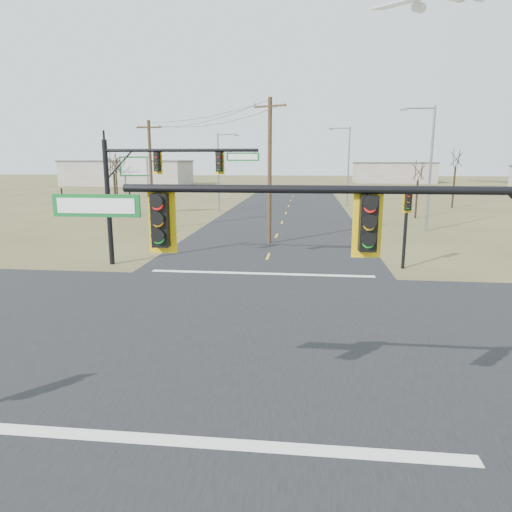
# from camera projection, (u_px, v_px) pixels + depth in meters

# --- Properties ---
(ground) EXTENTS (320.00, 320.00, 0.00)m
(ground) POSITION_uv_depth(u_px,v_px,m) (241.00, 323.00, 17.20)
(ground) COLOR brown
(ground) RESTS_ON ground
(road_ew) EXTENTS (160.00, 14.00, 0.02)m
(road_ew) POSITION_uv_depth(u_px,v_px,m) (241.00, 322.00, 17.19)
(road_ew) COLOR black
(road_ew) RESTS_ON ground
(road_ns) EXTENTS (14.00, 160.00, 0.02)m
(road_ns) POSITION_uv_depth(u_px,v_px,m) (241.00, 322.00, 17.19)
(road_ns) COLOR black
(road_ns) RESTS_ON ground
(stop_bar_near) EXTENTS (12.00, 0.40, 0.01)m
(stop_bar_near) POSITION_uv_depth(u_px,v_px,m) (192.00, 442.00, 9.90)
(stop_bar_near) COLOR silver
(stop_bar_near) RESTS_ON road_ns
(stop_bar_far) EXTENTS (12.00, 0.40, 0.01)m
(stop_bar_far) POSITION_uv_depth(u_px,v_px,m) (261.00, 273.00, 24.48)
(stop_bar_far) COLOR silver
(stop_bar_far) RESTS_ON road_ns
(mast_arm_near) EXTENTS (10.32, 0.42, 6.09)m
(mast_arm_near) POSITION_uv_depth(u_px,v_px,m) (363.00, 245.00, 8.61)
(mast_arm_near) COLOR black
(mast_arm_near) RESTS_ON ground
(mast_arm_far) EXTENTS (8.84, 0.55, 7.12)m
(mast_arm_far) POSITION_uv_depth(u_px,v_px,m) (157.00, 176.00, 25.44)
(mast_arm_far) COLOR black
(mast_arm_far) RESTS_ON ground
(pedestal_signal_ne) EXTENTS (0.63, 0.55, 4.53)m
(pedestal_signal_ne) POSITION_uv_depth(u_px,v_px,m) (407.00, 210.00, 24.96)
(pedestal_signal_ne) COLOR black
(pedestal_signal_ne) RESTS_ON ground
(utility_pole_near) EXTENTS (2.34, 1.12, 10.23)m
(utility_pole_near) POSITION_uv_depth(u_px,v_px,m) (270.00, 170.00, 32.29)
(utility_pole_near) COLOR #47341E
(utility_pole_near) RESTS_ON ground
(utility_pole_far) EXTENTS (2.27, 0.34, 9.28)m
(utility_pole_far) POSITION_uv_depth(u_px,v_px,m) (151.00, 174.00, 39.28)
(utility_pole_far) COLOR #47341E
(utility_pole_far) RESTS_ON ground
(highway_sign) EXTENTS (3.23, 1.14, 6.34)m
(highway_sign) POSITION_uv_depth(u_px,v_px,m) (136.00, 174.00, 49.44)
(highway_sign) COLOR slate
(highway_sign) RESTS_ON ground
(streetlight_a) EXTENTS (2.89, 0.41, 10.33)m
(streetlight_a) POSITION_uv_depth(u_px,v_px,m) (428.00, 162.00, 38.03)
(streetlight_a) COLOR slate
(streetlight_a) RESTS_ON ground
(streetlight_b) EXTENTS (2.83, 0.30, 10.16)m
(streetlight_b) POSITION_uv_depth(u_px,v_px,m) (347.00, 162.00, 59.54)
(streetlight_b) COLOR slate
(streetlight_b) RESTS_ON ground
(streetlight_c) EXTENTS (2.50, 0.23, 9.00)m
(streetlight_c) POSITION_uv_depth(u_px,v_px,m) (220.00, 168.00, 52.60)
(streetlight_c) COLOR slate
(streetlight_c) RESTS_ON ground
(bare_tree_a) EXTENTS (3.86, 3.86, 7.24)m
(bare_tree_a) POSITION_uv_depth(u_px,v_px,m) (113.00, 162.00, 48.00)
(bare_tree_a) COLOR black
(bare_tree_a) RESTS_ON ground
(bare_tree_b) EXTENTS (2.91, 2.91, 7.01)m
(bare_tree_b) POSITION_uv_depth(u_px,v_px,m) (115.00, 163.00, 59.81)
(bare_tree_b) COLOR black
(bare_tree_b) RESTS_ON ground
(bare_tree_c) EXTENTS (3.26, 3.26, 6.31)m
(bare_tree_c) POSITION_uv_depth(u_px,v_px,m) (419.00, 170.00, 46.68)
(bare_tree_c) COLOR black
(bare_tree_c) RESTS_ON ground
(bare_tree_d) EXTENTS (3.59, 3.59, 7.77)m
(bare_tree_d) POSITION_uv_depth(u_px,v_px,m) (456.00, 157.00, 56.67)
(bare_tree_d) COLOR black
(bare_tree_d) RESTS_ON ground
(warehouse_left) EXTENTS (28.00, 14.00, 5.50)m
(warehouse_left) POSITION_uv_depth(u_px,v_px,m) (129.00, 173.00, 108.44)
(warehouse_left) COLOR #ACA498
(warehouse_left) RESTS_ON ground
(warehouse_mid) EXTENTS (20.00, 12.00, 5.00)m
(warehouse_mid) POSITION_uv_depth(u_px,v_px,m) (393.00, 173.00, 120.92)
(warehouse_mid) COLOR #ACA498
(warehouse_mid) RESTS_ON ground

